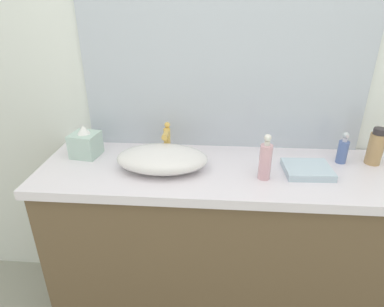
% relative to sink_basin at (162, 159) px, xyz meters
% --- Properties ---
extents(bathroom_wall_rear, '(6.00, 0.06, 2.60)m').
position_rel_sink_basin_xyz_m(bathroom_wall_rear, '(0.26, 0.32, 0.34)').
color(bathroom_wall_rear, silver).
rests_on(bathroom_wall_rear, ground).
extents(vanity_counter, '(1.66, 0.52, 0.91)m').
position_rel_sink_basin_xyz_m(vanity_counter, '(0.27, 0.02, -0.50)').
color(vanity_counter, brown).
rests_on(vanity_counter, ground).
extents(wall_mirror_panel, '(1.36, 0.01, 1.21)m').
position_rel_sink_basin_xyz_m(wall_mirror_panel, '(0.27, 0.28, 0.56)').
color(wall_mirror_panel, '#B2BCC6').
rests_on(wall_mirror_panel, vanity_counter).
extents(sink_basin, '(0.41, 0.26, 0.10)m').
position_rel_sink_basin_xyz_m(sink_basin, '(0.00, 0.00, 0.00)').
color(sink_basin, silver).
rests_on(sink_basin, vanity_counter).
extents(faucet, '(0.03, 0.12, 0.16)m').
position_rel_sink_basin_xyz_m(faucet, '(0.00, 0.15, 0.04)').
color(faucet, '#DFB150').
rests_on(faucet, vanity_counter).
extents(soap_dispenser, '(0.05, 0.05, 0.15)m').
position_rel_sink_basin_xyz_m(soap_dispenser, '(0.82, 0.12, 0.01)').
color(soap_dispenser, '#5269A2').
rests_on(soap_dispenser, vanity_counter).
extents(lotion_bottle, '(0.05, 0.05, 0.20)m').
position_rel_sink_basin_xyz_m(lotion_bottle, '(0.45, -0.06, 0.04)').
color(lotion_bottle, '#D4A0A8').
rests_on(lotion_bottle, vanity_counter).
extents(perfume_bottle, '(0.07, 0.07, 0.17)m').
position_rel_sink_basin_xyz_m(perfume_bottle, '(0.97, 0.12, 0.03)').
color(perfume_bottle, tan).
rests_on(perfume_bottle, vanity_counter).
extents(tissue_box, '(0.14, 0.14, 0.16)m').
position_rel_sink_basin_xyz_m(tissue_box, '(-0.39, 0.11, 0.02)').
color(tissue_box, '#ADCBBD').
rests_on(tissue_box, vanity_counter).
extents(folded_hand_towel, '(0.21, 0.18, 0.03)m').
position_rel_sink_basin_xyz_m(folded_hand_towel, '(0.64, 0.01, -0.03)').
color(folded_hand_towel, silver).
rests_on(folded_hand_towel, vanity_counter).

